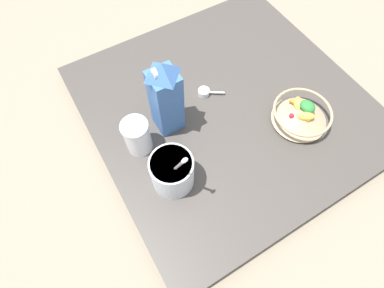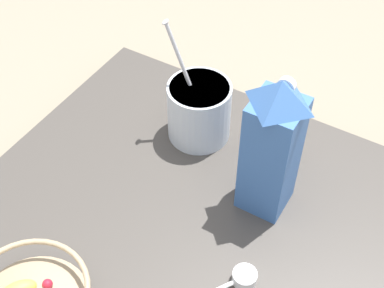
{
  "view_description": "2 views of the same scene",
  "coord_description": "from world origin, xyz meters",
  "px_view_note": "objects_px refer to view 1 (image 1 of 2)",
  "views": [
    {
      "loc": [
        0.52,
        -0.46,
        0.98
      ],
      "look_at": [
        0.12,
        -0.22,
        0.12
      ],
      "focal_mm": 28.0,
      "sensor_mm": 36.0,
      "label": 1
    },
    {
      "loc": [
        -0.24,
        0.39,
        0.9
      ],
      "look_at": [
        0.12,
        -0.21,
        0.15
      ],
      "focal_mm": 50.0,
      "sensor_mm": 36.0,
      "label": 2
    }
  ],
  "objects_px": {
    "yogurt_tub": "(172,171)",
    "milk_carton": "(165,97)",
    "drinking_cup": "(137,136)",
    "fruit_bowl": "(301,115)"
  },
  "relations": [
    {
      "from": "milk_carton",
      "to": "drinking_cup",
      "type": "xyz_separation_m",
      "value": [
        0.03,
        -0.13,
        -0.08
      ]
    },
    {
      "from": "milk_carton",
      "to": "drinking_cup",
      "type": "distance_m",
      "value": 0.16
    },
    {
      "from": "fruit_bowl",
      "to": "yogurt_tub",
      "type": "distance_m",
      "value": 0.51
    },
    {
      "from": "yogurt_tub",
      "to": "drinking_cup",
      "type": "bearing_deg",
      "value": -167.59
    },
    {
      "from": "drinking_cup",
      "to": "fruit_bowl",
      "type": "bearing_deg",
      "value": 69.83
    },
    {
      "from": "milk_carton",
      "to": "yogurt_tub",
      "type": "relative_size",
      "value": 1.1
    },
    {
      "from": "yogurt_tub",
      "to": "milk_carton",
      "type": "bearing_deg",
      "value": 155.38
    },
    {
      "from": "fruit_bowl",
      "to": "milk_carton",
      "type": "distance_m",
      "value": 0.49
    },
    {
      "from": "fruit_bowl",
      "to": "milk_carton",
      "type": "xyz_separation_m",
      "value": [
        -0.23,
        -0.41,
        0.11
      ]
    },
    {
      "from": "fruit_bowl",
      "to": "yogurt_tub",
      "type": "bearing_deg",
      "value": -93.24
    }
  ]
}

